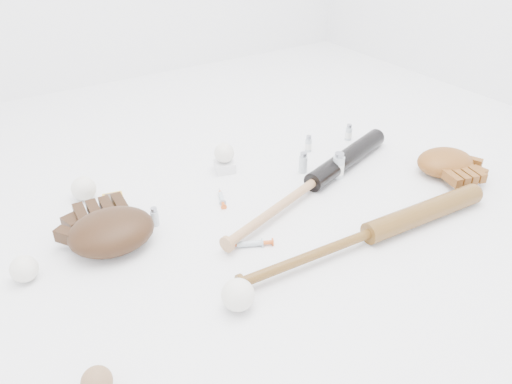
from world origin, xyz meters
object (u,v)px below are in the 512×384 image
bat_wood (370,233)px  glove_dark (111,231)px  bat_dark (314,182)px  pedestal (225,166)px

bat_wood → glove_dark: (-0.64, 0.39, 0.02)m
bat_dark → bat_wood: size_ratio=1.03×
bat_wood → glove_dark: 0.75m
bat_wood → pedestal: (-0.14, 0.60, -0.01)m
bat_dark → pedestal: size_ratio=13.82×
bat_dark → glove_dark: (-0.68, 0.08, 0.02)m
glove_dark → pedestal: 0.54m
bat_wood → pedestal: bat_wood is taller
bat_dark → glove_dark: 0.68m
pedestal → bat_dark: bearing=-57.1°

